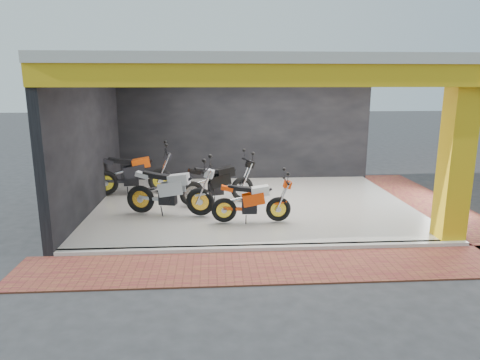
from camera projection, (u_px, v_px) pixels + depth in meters
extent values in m
plane|color=#2D2D30|center=(261.00, 233.00, 9.27)|extent=(80.00, 80.00, 0.00)
cube|color=white|center=(253.00, 205.00, 11.21)|extent=(8.00, 6.00, 0.10)
cube|color=beige|center=(254.00, 65.00, 10.42)|extent=(8.40, 6.40, 0.20)
cube|color=black|center=(244.00, 128.00, 13.85)|extent=(8.20, 0.20, 3.50)
cube|color=black|center=(88.00, 142.00, 10.57)|extent=(0.20, 6.20, 3.50)
cube|color=gold|center=(456.00, 157.00, 8.39)|extent=(0.50, 0.50, 3.50)
cube|color=gold|center=(270.00, 76.00, 7.57)|extent=(8.40, 0.30, 0.40)
cube|color=gold|center=(412.00, 78.00, 10.74)|extent=(0.30, 6.40, 0.40)
cube|color=white|center=(267.00, 248.00, 8.27)|extent=(8.00, 0.20, 0.10)
cube|color=brown|center=(273.00, 267.00, 7.52)|extent=(9.00, 1.40, 0.03)
cube|color=brown|center=(430.00, 203.00, 11.52)|extent=(1.40, 7.00, 0.03)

